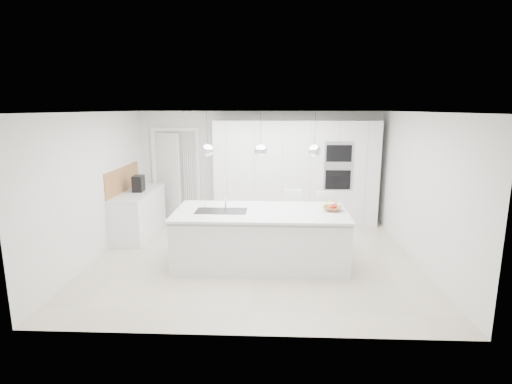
{
  "coord_description": "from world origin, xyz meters",
  "views": [
    {
      "loc": [
        0.29,
        -6.63,
        2.56
      ],
      "look_at": [
        0.0,
        0.3,
        1.1
      ],
      "focal_mm": 28.0,
      "sensor_mm": 36.0,
      "label": 1
    }
  ],
  "objects_px": {
    "island_base": "(260,239)",
    "bar_stool_left": "(293,218)",
    "fruit_bowl": "(332,208)",
    "espresso_machine": "(138,184)",
    "bar_stool_right": "(326,221)"
  },
  "relations": [
    {
      "from": "bar_stool_right",
      "to": "island_base",
      "type": "bearing_deg",
      "value": -156.2
    },
    {
      "from": "espresso_machine",
      "to": "bar_stool_right",
      "type": "distance_m",
      "value": 3.82
    },
    {
      "from": "fruit_bowl",
      "to": "bar_stool_right",
      "type": "distance_m",
      "value": 0.82
    },
    {
      "from": "island_base",
      "to": "bar_stool_right",
      "type": "relative_size",
      "value": 2.68
    },
    {
      "from": "island_base",
      "to": "espresso_machine",
      "type": "distance_m",
      "value": 3.02
    },
    {
      "from": "bar_stool_left",
      "to": "bar_stool_right",
      "type": "relative_size",
      "value": 1.01
    },
    {
      "from": "island_base",
      "to": "bar_stool_right",
      "type": "height_order",
      "value": "bar_stool_right"
    },
    {
      "from": "island_base",
      "to": "bar_stool_right",
      "type": "xyz_separation_m",
      "value": [
        1.18,
        0.81,
        0.09
      ]
    },
    {
      "from": "bar_stool_right",
      "to": "espresso_machine",
      "type": "bearing_deg",
      "value": 158.55
    },
    {
      "from": "espresso_machine",
      "to": "bar_stool_left",
      "type": "bearing_deg",
      "value": -13.4
    },
    {
      "from": "espresso_machine",
      "to": "bar_stool_left",
      "type": "relative_size",
      "value": 0.31
    },
    {
      "from": "island_base",
      "to": "bar_stool_left",
      "type": "xyz_separation_m",
      "value": [
        0.58,
        0.93,
        0.1
      ]
    },
    {
      "from": "fruit_bowl",
      "to": "espresso_machine",
      "type": "xyz_separation_m",
      "value": [
        -3.71,
        1.42,
        0.12
      ]
    },
    {
      "from": "island_base",
      "to": "bar_stool_right",
      "type": "distance_m",
      "value": 1.44
    },
    {
      "from": "espresso_machine",
      "to": "bar_stool_right",
      "type": "height_order",
      "value": "espresso_machine"
    }
  ]
}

